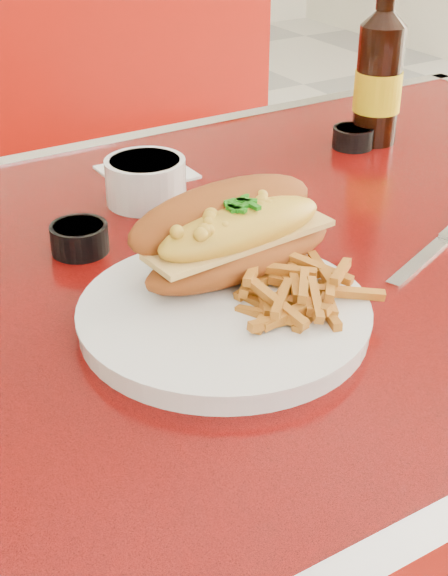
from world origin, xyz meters
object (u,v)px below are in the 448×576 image
beer_bottle (379,74)px  knife (440,242)px  gravy_ramekin (146,179)px  mac_hoagie (234,233)px  fork (249,273)px  diner_table (303,350)px  sauce_cup_left (79,237)px  sauce_cup_right (353,136)px  booth_bench_far (76,292)px  dinner_plate (224,315)px

beer_bottle → knife: beer_bottle is taller
knife → gravy_ramekin: bearing=107.7°
mac_hoagie → fork: mac_hoagie is taller
fork → diner_table: bearing=-84.7°
sauce_cup_left → knife: 0.40m
diner_table → sauce_cup_left: bearing=158.6°
sauce_cup_left → sauce_cup_right: 0.47m
sauce_cup_left → sauce_cup_right: sauce_cup_left is taller
fork → gravy_ramekin: (0.01, 0.25, 0.01)m
booth_bench_far → dinner_plate: booth_bench_far is taller
dinner_plate → diner_table: bearing=31.7°
mac_hoagie → knife: bearing=-14.3°
mac_hoagie → sauce_cup_left: (-0.10, 0.15, -0.04)m
fork → sauce_cup_left: bearing=9.7°
gravy_ramekin → sauce_cup_right: 0.34m
sauce_cup_right → knife: size_ratio=0.37×
sauce_cup_left → diner_table: bearing=-21.4°
dinner_plate → sauce_cup_right: 0.51m
beer_bottle → knife: (-0.16, -0.30, -0.10)m
diner_table → sauce_cup_left: (-0.24, 0.09, 0.18)m
fork → sauce_cup_left: 0.20m
sauce_cup_right → dinner_plate: bearing=-142.7°
mac_hoagie → sauce_cup_left: size_ratio=3.17×
booth_bench_far → beer_bottle: bearing=-66.8°
mac_hoagie → diner_table: bearing=17.6°
diner_table → beer_bottle: 0.42m
diner_table → beer_bottle: (0.26, 0.20, 0.26)m
sauce_cup_left → knife: size_ratio=0.37×
diner_table → booth_bench_far: bearing=90.0°
gravy_ramekin → knife: (0.23, -0.27, -0.03)m
mac_hoagie → fork: bearing=-69.3°
beer_bottle → diner_table: bearing=-143.0°
diner_table → fork: 0.23m
mac_hoagie → sauce_cup_right: size_ratio=3.15×
booth_bench_far → mac_hoagie: (-0.14, -0.87, 0.54)m
booth_bench_far → gravy_ramekin: (-0.12, -0.63, 0.51)m
diner_table → fork: size_ratio=8.25×
booth_bench_far → sauce_cup_left: booth_bench_far is taller
diner_table → booth_bench_far: 0.87m
mac_hoagie → gravy_ramekin: 0.24m
fork → sauce_cup_left: size_ratio=2.11×
booth_bench_far → knife: booth_bench_far is taller
sauce_cup_right → knife: 0.31m
knife → mac_hoagie: bearing=148.6°
booth_bench_far → mac_hoagie: booth_bench_far is taller
beer_bottle → knife: size_ratio=1.39×
booth_bench_far → beer_bottle: 0.89m
booth_bench_far → gravy_ramekin: size_ratio=11.12×
booth_bench_far → mac_hoagie: 1.03m
diner_table → dinner_plate: (-0.19, -0.11, 0.17)m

